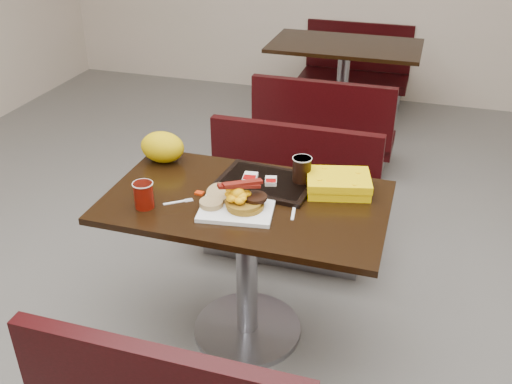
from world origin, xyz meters
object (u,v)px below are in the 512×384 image
(table_near, at_px, (247,269))
(tray, at_px, (266,182))
(fork, at_px, (174,203))
(hashbrown_sleeve_right, at_px, (271,181))
(bench_far_s, at_px, (326,121))
(platter, at_px, (237,209))
(table_far, at_px, (342,89))
(clamshell, at_px, (338,184))
(pancake_stack, at_px, (245,204))
(coffee_cup_near, at_px, (144,195))
(knife, at_px, (294,210))
(coffee_cup_far, at_px, (302,169))
(bench_far_n, at_px, (354,66))
(bench_near_n, at_px, (285,199))
(paper_bag, at_px, (163,147))
(hashbrown_sleeve_left, at_px, (250,178))

(table_near, relative_size, tray, 2.87)
(fork, xyz_separation_m, hashbrown_sleeve_right, (0.35, 0.26, 0.03))
(bench_far_s, relative_size, platter, 3.33)
(tray, bearing_deg, table_near, -100.97)
(table_far, xyz_separation_m, clamshell, (0.36, -2.42, 0.41))
(pancake_stack, height_order, coffee_cup_near, coffee_cup_near)
(table_far, height_order, platter, platter)
(knife, relative_size, coffee_cup_far, 1.34)
(knife, xyz_separation_m, tray, (-0.17, 0.19, 0.01))
(fork, bearing_deg, knife, -26.22)
(bench_far_s, bearing_deg, platter, -90.19)
(table_near, bearing_deg, clamshell, 26.87)
(bench_far_n, bearing_deg, bench_near_n, -90.00)
(bench_far_n, distance_m, tray, 3.18)
(pancake_stack, distance_m, coffee_cup_far, 0.34)
(paper_bag, bearing_deg, coffee_cup_far, -3.08)
(bench_far_n, height_order, platter, platter)
(pancake_stack, distance_m, paper_bag, 0.62)
(table_far, xyz_separation_m, coffee_cup_near, (-0.38, -2.79, 0.43))
(bench_near_n, height_order, coffee_cup_far, coffee_cup_far)
(table_near, distance_m, table_far, 2.60)
(bench_near_n, relative_size, paper_bag, 4.69)
(bench_far_n, relative_size, platter, 3.33)
(bench_near_n, distance_m, coffee_cup_near, 1.06)
(coffee_cup_near, bearing_deg, pancake_stack, 12.55)
(hashbrown_sleeve_right, bearing_deg, coffee_cup_near, -159.34)
(hashbrown_sleeve_left, bearing_deg, platter, -93.29)
(paper_bag, bearing_deg, tray, -8.61)
(coffee_cup_near, bearing_deg, table_near, 25.93)
(fork, relative_size, clamshell, 0.46)
(paper_bag, bearing_deg, fork, -59.03)
(tray, bearing_deg, knife, -41.53)
(pancake_stack, relative_size, knife, 1.04)
(bench_far_s, xyz_separation_m, tray, (0.04, -1.75, 0.40))
(platter, xyz_separation_m, hashbrown_sleeve_left, (-0.02, 0.24, 0.02))
(fork, distance_m, hashbrown_sleeve_right, 0.44)
(fork, distance_m, paper_bag, 0.42)
(table_near, relative_size, bench_near_n, 1.20)
(table_far, xyz_separation_m, paper_bag, (-0.49, -2.37, 0.45))
(bench_near_n, xyz_separation_m, hashbrown_sleeve_left, (-0.02, -0.57, 0.42))
(table_near, relative_size, table_far, 1.00)
(tray, distance_m, coffee_cup_far, 0.17)
(tray, bearing_deg, hashbrown_sleeve_right, -24.54)
(bench_near_n, xyz_separation_m, bench_far_s, (0.00, 1.20, 0.00))
(hashbrown_sleeve_right, bearing_deg, fork, -158.52)
(bench_near_n, relative_size, platter, 3.33)
(bench_near_n, distance_m, table_far, 1.90)
(clamshell, bearing_deg, bench_far_n, 83.04)
(bench_far_s, distance_m, coffee_cup_far, 1.78)
(bench_near_n, distance_m, bench_far_s, 1.20)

